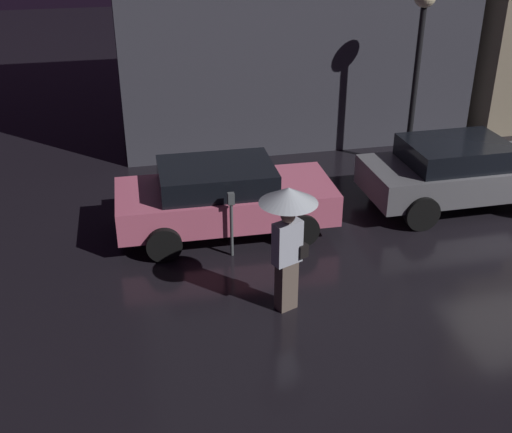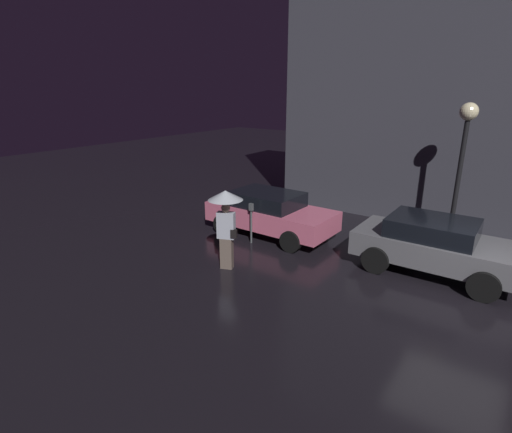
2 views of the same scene
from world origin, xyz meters
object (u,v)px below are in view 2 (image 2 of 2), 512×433
at_px(street_lamp_near, 465,140).
at_px(parked_car_grey, 435,245).
at_px(pedestrian_with_umbrella, 226,212).
at_px(parked_car_pink, 270,212).
at_px(parking_meter, 251,219).

bearing_deg(street_lamp_near, parked_car_grey, -88.67).
bearing_deg(pedestrian_with_umbrella, parked_car_pink, 78.27).
relative_size(pedestrian_with_umbrella, street_lamp_near, 0.51).
bearing_deg(parked_car_pink, parking_meter, -90.30).
xyz_separation_m(parked_car_grey, parking_meter, (-5.11, -1.10, 0.01)).
relative_size(parked_car_grey, street_lamp_near, 0.95).
height_order(pedestrian_with_umbrella, parking_meter, pedestrian_with_umbrella).
relative_size(parking_meter, street_lamp_near, 0.30).
relative_size(pedestrian_with_umbrella, parking_meter, 1.68).
bearing_deg(parked_car_grey, pedestrian_with_umbrella, -147.52).
bearing_deg(parked_car_pink, pedestrian_with_umbrella, -78.33).
bearing_deg(parked_car_grey, street_lamp_near, 90.88).
relative_size(parked_car_pink, street_lamp_near, 1.00).
bearing_deg(pedestrian_with_umbrella, parked_car_grey, 10.73).
relative_size(parked_car_pink, parking_meter, 3.32).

